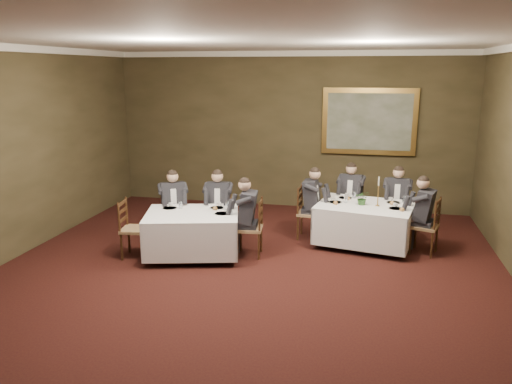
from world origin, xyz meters
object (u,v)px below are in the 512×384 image
at_px(candlestick, 378,195).
at_px(painting, 369,122).
at_px(chair_sec_backleft, 174,226).
at_px(diner_sec_backleft, 174,214).
at_px(diner_main_endright, 425,225).
at_px(diner_main_endleft, 310,212).
at_px(chair_sec_endleft, 135,241).
at_px(diner_main_backleft, 351,204).
at_px(diner_sec_backright, 219,214).
at_px(table_main, 364,221).
at_px(chair_main_endright, 424,238).
at_px(chair_main_endleft, 309,223).
at_px(chair_main_backleft, 350,215).
at_px(diner_sec_endright, 249,227).
at_px(chair_sec_endright, 250,239).
at_px(chair_sec_backright, 219,226).
at_px(chair_main_backright, 396,220).
at_px(centerpiece, 362,197).
at_px(table_second, 192,231).
at_px(diner_main_backright, 396,209).

xyz_separation_m(candlestick, painting, (-0.21, 2.38, 1.04)).
xyz_separation_m(chair_sec_backleft, diner_sec_backleft, (0.01, -0.01, 0.23)).
distance_m(diner_main_endright, chair_sec_backleft, 4.46).
bearing_deg(diner_main_endleft, painting, 157.83).
relative_size(diner_main_endleft, chair_sec_endleft, 1.35).
bearing_deg(diner_main_backleft, diner_sec_backright, 37.74).
bearing_deg(table_main, chair_main_endright, -10.77).
relative_size(diner_main_endright, chair_sec_backleft, 1.35).
bearing_deg(painting, chair_main_endleft, -115.40).
distance_m(chair_main_endleft, candlestick, 1.42).
height_order(chair_main_backleft, diner_sec_endright, diner_sec_endright).
xyz_separation_m(chair_sec_endright, chair_sec_endleft, (-1.89, -0.48, 0.00)).
bearing_deg(diner_sec_backleft, chair_main_endright, 156.86).
distance_m(chair_main_backleft, diner_main_endleft, 1.05).
height_order(chair_sec_backleft, chair_sec_backright, same).
bearing_deg(chair_sec_endleft, chair_main_backleft, 115.82).
relative_size(diner_sec_backleft, diner_sec_backright, 1.00).
bearing_deg(chair_main_backleft, diner_main_endright, 149.77).
bearing_deg(chair_sec_backleft, candlestick, 160.00).
bearing_deg(chair_sec_backright, chair_sec_backleft, 5.70).
relative_size(table_main, diner_main_endright, 1.38).
relative_size(chair_main_backright, chair_sec_backright, 1.00).
height_order(chair_main_backleft, chair_sec_backright, same).
height_order(table_main, painting, painting).
relative_size(diner_sec_backleft, centerpiece, 5.00).
xyz_separation_m(chair_main_backright, painting, (-0.59, 1.60, 1.72)).
bearing_deg(chair_sec_endleft, diner_sec_endright, 96.51).
height_order(diner_main_backleft, painting, painting).
height_order(diner_main_endleft, chair_sec_endleft, diner_main_endleft).
xyz_separation_m(diner_sec_backleft, centerpiece, (3.37, 0.50, 0.39)).
xyz_separation_m(table_second, diner_sec_backright, (0.21, 0.86, 0.06)).
xyz_separation_m(diner_main_endright, diner_sec_endright, (-2.91, -0.75, 0.00)).
bearing_deg(diner_sec_backleft, chair_main_endleft, 169.16).
xyz_separation_m(chair_main_backleft, painting, (0.28, 1.43, 1.72)).
bearing_deg(diner_sec_backright, chair_main_backright, -170.31).
relative_size(diner_main_endright, chair_sec_backright, 1.35).
bearing_deg(chair_main_endright, chair_sec_backleft, 111.99).
distance_m(table_main, painting, 2.81).
distance_m(diner_main_backright, chair_sec_backright, 3.39).
relative_size(chair_main_backleft, diner_main_backright, 0.74).
height_order(table_second, chair_sec_backright, chair_sec_backright).
bearing_deg(diner_sec_endright, chair_main_backleft, -47.08).
bearing_deg(table_second, chair_sec_endleft, -165.75).
height_order(chair_main_endright, candlestick, candlestick).
xyz_separation_m(chair_main_endright, diner_sec_backright, (-3.65, -0.12, 0.23)).
bearing_deg(diner_sec_backleft, diner_main_endright, 156.92).
bearing_deg(chair_sec_endright, diner_sec_endright, 90.00).
relative_size(table_second, chair_sec_endright, 1.80).
relative_size(diner_main_endright, painting, 0.67).
bearing_deg(diner_main_backleft, chair_sec_endright, 59.11).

